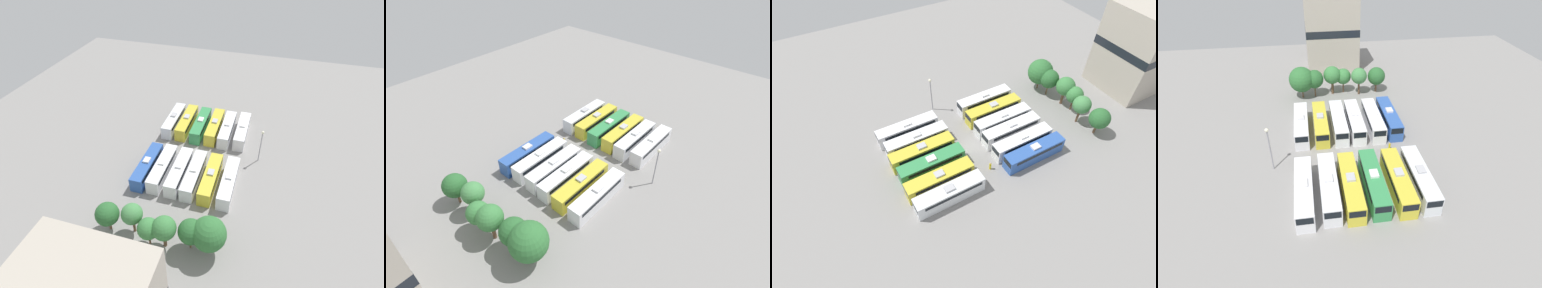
% 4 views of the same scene
% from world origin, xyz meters
% --- Properties ---
extents(ground_plane, '(120.54, 120.54, 0.00)m').
position_xyz_m(ground_plane, '(0.00, 0.00, 0.00)').
color(ground_plane, gray).
extents(bus_0, '(2.52, 11.91, 3.47)m').
position_xyz_m(bus_0, '(-8.37, -8.77, 1.71)').
color(bus_0, silver).
rests_on(bus_0, ground_plane).
extents(bus_1, '(2.52, 11.91, 3.47)m').
position_xyz_m(bus_1, '(-4.88, -8.33, 1.71)').
color(bus_1, silver).
rests_on(bus_1, ground_plane).
extents(bus_2, '(2.52, 11.91, 3.47)m').
position_xyz_m(bus_2, '(-1.80, -8.62, 1.71)').
color(bus_2, gold).
rests_on(bus_2, ground_plane).
extents(bus_3, '(2.52, 11.91, 3.47)m').
position_xyz_m(bus_3, '(1.58, -8.35, 1.71)').
color(bus_3, '#338C4C').
rests_on(bus_3, ground_plane).
extents(bus_4, '(2.52, 11.91, 3.47)m').
position_xyz_m(bus_4, '(5.12, -8.59, 1.71)').
color(bus_4, gold).
rests_on(bus_4, ground_plane).
extents(bus_5, '(2.52, 11.91, 3.47)m').
position_xyz_m(bus_5, '(8.40, -8.45, 1.71)').
color(bus_5, silver).
rests_on(bus_5, ground_plane).
extents(bus_6, '(2.52, 11.91, 3.47)m').
position_xyz_m(bus_6, '(-8.44, 8.64, 1.71)').
color(bus_6, silver).
rests_on(bus_6, ground_plane).
extents(bus_7, '(2.52, 11.91, 3.47)m').
position_xyz_m(bus_7, '(-4.90, 8.59, 1.71)').
color(bus_7, gold).
rests_on(bus_7, ground_plane).
extents(bus_8, '(2.52, 11.91, 3.47)m').
position_xyz_m(bus_8, '(-1.53, 8.57, 1.71)').
color(bus_8, silver).
rests_on(bus_8, ground_plane).
extents(bus_9, '(2.52, 11.91, 3.47)m').
position_xyz_m(bus_9, '(1.52, 8.47, 1.71)').
color(bus_9, white).
rests_on(bus_9, ground_plane).
extents(bus_10, '(2.52, 11.91, 3.47)m').
position_xyz_m(bus_10, '(5.06, 8.44, 1.71)').
color(bus_10, white).
rests_on(bus_10, ground_plane).
extents(bus_11, '(2.52, 11.91, 3.47)m').
position_xyz_m(bus_11, '(8.21, 8.75, 1.71)').
color(bus_11, '#2D56A8').
rests_on(bus_11, ground_plane).
extents(worker_person, '(0.36, 0.36, 1.71)m').
position_xyz_m(worker_person, '(6.35, 0.64, 0.79)').
color(worker_person, gold).
rests_on(worker_person, ground_plane).
extents(light_pole, '(0.60, 0.60, 7.71)m').
position_xyz_m(light_pole, '(-13.14, -1.32, 5.24)').
color(light_pole, gray).
rests_on(light_pole, ground_plane).
extents(tree_0, '(5.48, 5.48, 7.08)m').
position_xyz_m(tree_0, '(-7.93, 22.72, 4.34)').
color(tree_0, brown).
rests_on(tree_0, ground_plane).
extents(tree_1, '(4.04, 4.04, 6.17)m').
position_xyz_m(tree_1, '(-5.14, 22.97, 4.14)').
color(tree_1, brown).
rests_on(tree_1, ground_plane).
extents(tree_2, '(3.91, 3.91, 6.48)m').
position_xyz_m(tree_2, '(-1.11, 23.77, 4.47)').
color(tree_2, brown).
rests_on(tree_2, ground_plane).
extents(tree_3, '(3.51, 3.51, 5.65)m').
position_xyz_m(tree_3, '(1.40, 24.13, 3.88)').
color(tree_3, brown).
rests_on(tree_3, ground_plane).
extents(tree_4, '(3.55, 3.55, 6.21)m').
position_xyz_m(tree_4, '(4.78, 22.61, 4.39)').
color(tree_4, brown).
rests_on(tree_4, ground_plane).
extents(tree_5, '(3.99, 3.99, 5.81)m').
position_xyz_m(tree_5, '(8.91, 23.33, 3.80)').
color(tree_5, brown).
rests_on(tree_5, ground_plane).
extents(depot_building, '(13.25, 10.47, 18.19)m').
position_xyz_m(depot_building, '(0.48, 40.06, 9.18)').
color(depot_building, '#B2A899').
rests_on(depot_building, ground_plane).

